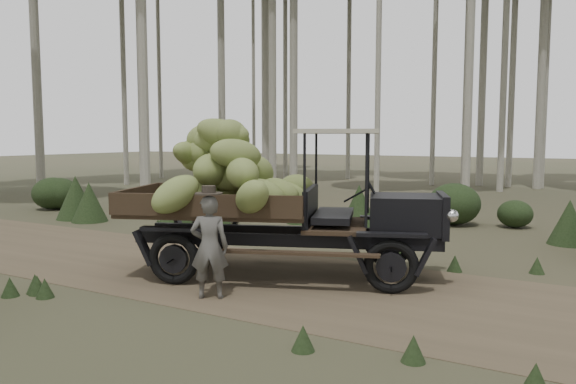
{
  "coord_description": "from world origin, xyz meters",
  "views": [
    {
      "loc": [
        4.68,
        -7.9,
        2.41
      ],
      "look_at": [
        -0.06,
        0.42,
        1.46
      ],
      "focal_mm": 35.0,
      "sensor_mm": 36.0,
      "label": 1
    }
  ],
  "objects": [
    {
      "name": "ground",
      "position": [
        0.0,
        0.0,
        0.0
      ],
      "size": [
        120.0,
        120.0,
        0.0
      ],
      "primitive_type": "plane",
      "color": "#473D2B",
      "rests_on": "ground"
    },
    {
      "name": "farmer",
      "position": [
        -0.38,
        -1.37,
        0.8
      ],
      "size": [
        0.68,
        0.6,
        1.69
      ],
      "rotation": [
        0.0,
        0.0,
        3.65
      ],
      "color": "#514F4A",
      "rests_on": "ground"
    },
    {
      "name": "undergrowth",
      "position": [
        -1.07,
        0.96,
        0.54
      ],
      "size": [
        23.07,
        18.76,
        1.27
      ],
      "color": "#233319",
      "rests_on": "ground"
    },
    {
      "name": "dirt_track",
      "position": [
        0.0,
        0.0,
        0.0
      ],
      "size": [
        70.0,
        4.0,
        0.01
      ],
      "primitive_type": "cube",
      "color": "brown",
      "rests_on": "ground"
    },
    {
      "name": "banana_truck",
      "position": [
        -0.64,
        0.2,
        1.65
      ],
      "size": [
        5.73,
        3.79,
        2.82
      ],
      "rotation": [
        0.0,
        0.0,
        0.36
      ],
      "color": "black",
      "rests_on": "ground"
    }
  ]
}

